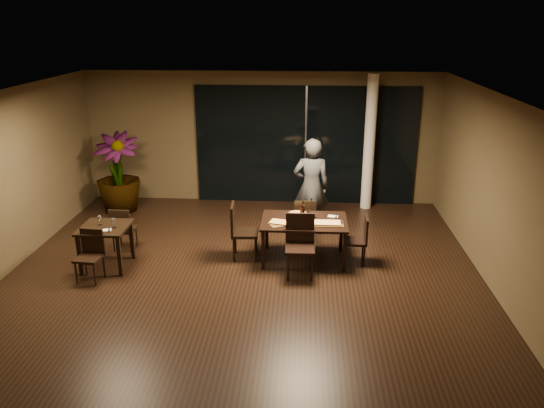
{
  "coord_description": "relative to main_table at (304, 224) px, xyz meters",
  "views": [
    {
      "loc": [
        0.98,
        -7.88,
        4.12
      ],
      "look_at": [
        0.43,
        0.78,
        1.05
      ],
      "focal_mm": 35.0,
      "sensor_mm": 36.0,
      "label": 1
    }
  ],
  "objects": [
    {
      "name": "wall_front",
      "position": [
        -1.0,
        -4.85,
        0.82
      ],
      "size": [
        8.0,
        0.1,
        3.0
      ],
      "primitive_type": "cube",
      "color": "#4C4028",
      "rests_on": "ground"
    },
    {
      "name": "column",
      "position": [
        1.4,
        2.85,
        0.82
      ],
      "size": [
        0.24,
        0.24,
        3.0
      ],
      "primitive_type": "cylinder",
      "color": "white",
      "rests_on": "ground"
    },
    {
      "name": "ceiling",
      "position": [
        -1.0,
        -0.8,
        2.34
      ],
      "size": [
        8.0,
        8.0,
        0.04
      ],
      "primitive_type": "cube",
      "color": "white",
      "rests_on": "wall_back"
    },
    {
      "name": "napkin_near",
      "position": [
        0.58,
        -0.09,
        0.08
      ],
      "size": [
        0.2,
        0.15,
        0.01
      ],
      "primitive_type": "cube",
      "rotation": [
        0.0,
        0.0,
        0.3
      ],
      "color": "white",
      "rests_on": "main_table"
    },
    {
      "name": "diner",
      "position": [
        0.13,
        1.26,
        0.29
      ],
      "size": [
        0.67,
        0.46,
        1.94
      ],
      "primitive_type": "imported",
      "rotation": [
        0.0,
        0.0,
        3.18
      ],
      "color": "#2B2D30",
      "rests_on": "ground"
    },
    {
      "name": "main_table",
      "position": [
        0.0,
        0.0,
        0.0
      ],
      "size": [
        1.5,
        1.0,
        0.75
      ],
      "color": "black",
      "rests_on": "ground"
    },
    {
      "name": "oblong_pizza_left",
      "position": [
        -0.35,
        -0.2,
        0.1
      ],
      "size": [
        0.48,
        0.31,
        0.02
      ],
      "primitive_type": null,
      "rotation": [
        0.0,
        0.0,
        -0.25
      ],
      "color": "maroon",
      "rests_on": "pizza_board_left"
    },
    {
      "name": "chair_main_far",
      "position": [
        0.01,
        0.75,
        -0.18
      ],
      "size": [
        0.44,
        0.44,
        0.89
      ],
      "rotation": [
        0.0,
        0.0,
        3.23
      ],
      "color": "black",
      "rests_on": "ground"
    },
    {
      "name": "side_table",
      "position": [
        -3.4,
        -0.5,
        -0.05
      ],
      "size": [
        0.8,
        0.8,
        0.75
      ],
      "color": "black",
      "rests_on": "ground"
    },
    {
      "name": "pizza_board_right",
      "position": [
        0.37,
        -0.16,
        0.08
      ],
      "size": [
        0.62,
        0.32,
        0.01
      ],
      "primitive_type": "cube",
      "rotation": [
        0.0,
        0.0,
        0.01
      ],
      "color": "#462E16",
      "rests_on": "main_table"
    },
    {
      "name": "chair_side_far",
      "position": [
        -3.33,
        0.15,
        -0.2
      ],
      "size": [
        0.41,
        0.41,
        0.85
      ],
      "rotation": [
        0.0,
        0.0,
        3.08
      ],
      "color": "black",
      "rests_on": "ground"
    },
    {
      "name": "ground",
      "position": [
        -1.0,
        -0.8,
        -0.68
      ],
      "size": [
        8.0,
        8.0,
        0.0
      ],
      "primitive_type": "plane",
      "color": "black",
      "rests_on": "ground"
    },
    {
      "name": "oblong_pizza_right",
      "position": [
        0.37,
        -0.16,
        0.1
      ],
      "size": [
        0.5,
        0.23,
        0.02
      ],
      "primitive_type": null,
      "rotation": [
        0.0,
        0.0,
        -0.01
      ],
      "color": "maroon",
      "rests_on": "pizza_board_right"
    },
    {
      "name": "bottle_a",
      "position": [
        -0.05,
        0.05,
        0.22
      ],
      "size": [
        0.06,
        0.06,
        0.28
      ],
      "primitive_type": null,
      "color": "black",
      "rests_on": "main_table"
    },
    {
      "name": "round_pizza",
      "position": [
        -0.12,
        0.29,
        0.08
      ],
      "size": [
        0.33,
        0.33,
        0.01
      ],
      "primitive_type": "cylinder",
      "color": "#BD3515",
      "rests_on": "main_table"
    },
    {
      "name": "wine_glass_b",
      "position": [
        -3.22,
        -0.54,
        0.16
      ],
      "size": [
        0.07,
        0.07,
        0.17
      ],
      "primitive_type": null,
      "color": "white",
      "rests_on": "side_table"
    },
    {
      "name": "chair_main_left",
      "position": [
        -1.14,
        0.0,
        -0.11
      ],
      "size": [
        0.5,
        0.5,
        1.02
      ],
      "rotation": [
        0.0,
        0.0,
        1.63
      ],
      "color": "black",
      "rests_on": "ground"
    },
    {
      "name": "tumbler_left",
      "position": [
        -0.26,
        0.03,
        0.12
      ],
      "size": [
        0.07,
        0.07,
        0.08
      ],
      "primitive_type": "cylinder",
      "color": "white",
      "rests_on": "main_table"
    },
    {
      "name": "chair_side_near",
      "position": [
        -3.49,
        -0.96,
        -0.2
      ],
      "size": [
        0.43,
        0.43,
        0.85
      ],
      "rotation": [
        0.0,
        0.0,
        -0.1
      ],
      "color": "black",
      "rests_on": "ground"
    },
    {
      "name": "wine_glass_a",
      "position": [
        -3.5,
        -0.44,
        0.16
      ],
      "size": [
        0.07,
        0.07,
        0.16
      ],
      "primitive_type": null,
      "color": "white",
      "rests_on": "side_table"
    },
    {
      "name": "pizza_board_left",
      "position": [
        -0.35,
        -0.2,
        0.08
      ],
      "size": [
        0.56,
        0.45,
        0.01
      ],
      "primitive_type": "cube",
      "rotation": [
        0.0,
        0.0,
        0.47
      ],
      "color": "#4F3719",
      "rests_on": "main_table"
    },
    {
      "name": "wall_right",
      "position": [
        3.05,
        -0.8,
        0.82
      ],
      "size": [
        0.1,
        8.0,
        3.0
      ],
      "primitive_type": "cube",
      "color": "#4C4028",
      "rests_on": "ground"
    },
    {
      "name": "window_panel",
      "position": [
        0.0,
        3.16,
        0.67
      ],
      "size": [
        5.0,
        0.06,
        2.7
      ],
      "primitive_type": "cube",
      "color": "black",
      "rests_on": "ground"
    },
    {
      "name": "chair_main_near",
      "position": [
        -0.06,
        -0.55,
        -0.09
      ],
      "size": [
        0.49,
        0.49,
        1.04
      ],
      "rotation": [
        0.0,
        0.0,
        0.02
      ],
      "color": "black",
      "rests_on": "ground"
    },
    {
      "name": "bottle_c",
      "position": [
        -0.03,
        0.09,
        0.24
      ],
      "size": [
        0.07,
        0.07,
        0.33
      ],
      "primitive_type": null,
      "color": "black",
      "rests_on": "main_table"
    },
    {
      "name": "chair_main_right",
      "position": [
        0.97,
        -0.07,
        -0.19
      ],
      "size": [
        0.41,
        0.41,
        0.86
      ],
      "rotation": [
        0.0,
        0.0,
        -1.59
      ],
      "color": "black",
      "rests_on": "ground"
    },
    {
      "name": "side_napkin",
      "position": [
        -3.31,
        -0.69,
        0.08
      ],
      "size": [
        0.2,
        0.16,
        0.01
      ],
      "primitive_type": "cube",
      "rotation": [
        0.0,
        0.0,
        0.3
      ],
      "color": "white",
      "rests_on": "side_table"
    },
    {
      "name": "wall_back",
      "position": [
        -1.0,
        3.25,
        0.82
      ],
      "size": [
        8.0,
        0.1,
        3.0
      ],
      "primitive_type": "cube",
      "color": "#4C4028",
      "rests_on": "ground"
    },
    {
      "name": "tumbler_right",
      "position": [
        0.18,
        0.15,
        0.12
      ],
      "size": [
        0.07,
        0.07,
        0.09
      ],
      "primitive_type": "cylinder",
      "color": "white",
      "rests_on": "main_table"
    },
    {
      "name": "bottle_b",
      "position": [
        0.06,
        0.0,
        0.2
      ],
      "size": [
        0.06,
        0.06,
        0.25
      ],
      "primitive_type": null,
      "color": "black",
      "rests_on": "main_table"
    },
    {
      "name": "potted_plant",
      "position": [
        -4.12,
        2.29,
        0.2
      ],
      "size": [
        1.07,
        1.07,
        1.75
      ],
      "primitive_type": "imported",
      "rotation": [
        0.0,
        0.0,
        0.13
      ],
      "color": "#1E4717",
      "rests_on": "ground"
    },
    {
      "name": "napkin_far",
      "position": [
        0.51,
        0.2,
        0.08
      ],
      "size": [
        0.2,
        0.13,
        0.01
      ],
      "primitive_type": "cube",
      "rotation": [
        0.0,
        0.0,
        -0.2
      ],
      "color": "white",
      "rests_on": "main_table"
    }
  ]
}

